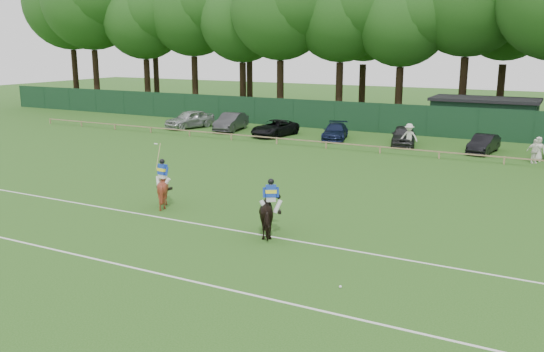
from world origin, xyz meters
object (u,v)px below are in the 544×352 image
Objects in this scene: horse_chestnut at (163,188)px; utility_shed at (484,116)px; spectator_mid at (534,151)px; sedan_navy at (335,131)px; suv_black at (275,128)px; estate_black at (484,144)px; sedan_silver at (190,119)px; hatch_grey at (404,135)px; sedan_grey at (231,122)px; spectator_left at (409,137)px; spectator_right at (538,149)px; horse_dark at (271,214)px; polo_ball at (340,287)px.

utility_shed reaches higher than horse_chestnut.
sedan_navy is at bearing 146.80° from spectator_mid.
utility_shed is (9.93, 7.94, 0.91)m from sedan_navy.
suv_black is 19.61m from spectator_mid.
utility_shed is (9.91, 29.43, 0.70)m from horse_chestnut.
sedan_navy is 11.19m from estate_black.
sedan_silver is 1.12× the size of hatch_grey.
sedan_grey is 2.49× the size of spectator_left.
suv_black reaches higher than sedan_navy.
suv_black is at bearing 13.67° from sedan_silver.
sedan_grey is at bearing 168.23° from spectator_right.
spectator_left reaches higher than horse_dark.
sedan_navy is (9.69, -0.12, -0.14)m from sedan_grey.
sedan_navy is at bearing 15.87° from suv_black.
spectator_mid is 0.98× the size of spectator_right.
horse_chestnut is at bearing -104.63° from sedan_navy.
sedan_silver is 8.85m from suv_black.
spectator_right is at bearing -15.04° from estate_black.
estate_black is (5.75, -0.58, -0.08)m from hatch_grey.
horse_chestnut is 23.61m from spectator_mid.
utility_shed reaches higher than horse_dark.
sedan_navy is 5.43m from hatch_grey.
estate_black is at bearing -19.29° from hatch_grey.
spectator_mid is at bearing -11.90° from spectator_left.
estate_black is at bearing 150.71° from spectator_right.
utility_shed is (3.65, 9.65, 0.61)m from spectator_left.
suv_black is 5.03m from sedan_navy.
horse_chestnut is 1.05× the size of spectator_right.
polo_ball is (20.35, -26.45, -0.72)m from sedan_grey.
spectator_mid reaches higher than estate_black.
sedan_grey reaches higher than polo_ball.
spectator_right is at bearing 3.77° from suv_black.
horse_dark reaches higher than polo_ball.
sedan_navy is (13.81, 0.20, -0.17)m from sedan_silver.
hatch_grey is at bearing 140.40° from spectator_mid.
polo_ball is (15.63, -25.61, -0.60)m from suv_black.
hatch_grey is 2.68× the size of spectator_mid.
polo_ball is 34.32m from utility_shed.
utility_shed is (-4.75, 9.96, 0.74)m from spectator_right.
utility_shed is at bearing 65.31° from spectator_left.
horse_dark is at bearing -101.13° from hatch_grey.
sedan_navy is at bearing -10.82° from sedan_grey.
estate_black is 8.65m from utility_shed.
sedan_silver is 1.01× the size of suv_black.
sedan_silver is 19.23m from hatch_grey.
spectator_left is 20.62× the size of polo_ball.
sedan_grey is at bearing 127.57° from polo_ball.
sedan_grey is at bearing -87.14° from horse_dark.
sedan_grey is 2.91× the size of spectator_right.
sedan_silver is 1.01× the size of sedan_grey.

